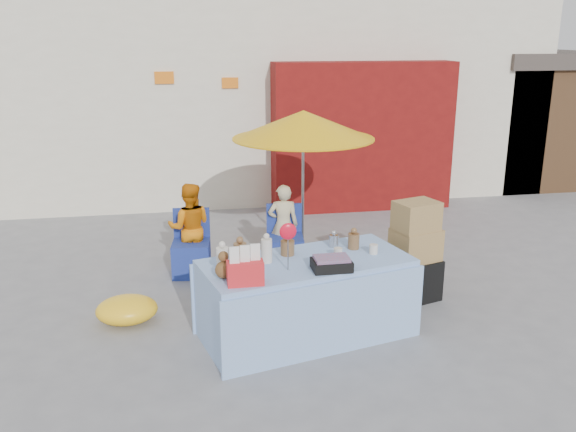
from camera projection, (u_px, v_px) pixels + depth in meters
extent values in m
plane|color=slate|center=(279.00, 317.00, 6.85)|extent=(80.00, 80.00, 0.00)
cube|color=silver|center=(224.00, 74.00, 12.80)|extent=(12.00, 5.00, 4.50)
cube|color=maroon|center=(362.00, 137.00, 10.81)|extent=(3.20, 0.60, 2.60)
cube|color=#4C331E|center=(528.00, 123.00, 13.26)|extent=(2.60, 3.00, 2.40)
cube|color=#3F3833|center=(535.00, 59.00, 12.87)|extent=(2.80, 3.20, 0.30)
cube|color=orange|center=(164.00, 78.00, 10.19)|extent=(0.32, 0.04, 0.20)
cube|color=orange|center=(230.00, 83.00, 10.41)|extent=(0.28, 0.04, 0.18)
cube|color=#88B1DA|center=(306.00, 298.00, 6.34)|extent=(2.29, 1.43, 0.84)
cube|color=#88B1DA|center=(328.00, 320.00, 5.91)|extent=(2.13, 0.55, 0.78)
cube|color=#88B1DA|center=(287.00, 283.00, 6.78)|extent=(2.13, 0.55, 0.78)
cylinder|color=silver|center=(222.00, 257.00, 6.01)|extent=(0.15, 0.15, 0.20)
cylinder|color=brown|center=(240.00, 252.00, 6.20)|extent=(0.16, 0.16, 0.18)
cylinder|color=silver|center=(267.00, 251.00, 6.13)|extent=(0.14, 0.14, 0.25)
cylinder|color=brown|center=(287.00, 248.00, 6.35)|extent=(0.18, 0.18, 0.16)
cylinder|color=#B2B2B7|center=(334.00, 241.00, 6.59)|extent=(0.12, 0.12, 0.13)
cylinder|color=brown|center=(354.00, 241.00, 6.53)|extent=(0.15, 0.15, 0.17)
cylinder|color=silver|center=(338.00, 253.00, 6.28)|extent=(0.11, 0.11, 0.10)
cylinder|color=silver|center=(373.00, 249.00, 6.39)|extent=(0.11, 0.11, 0.10)
sphere|color=brown|center=(224.00, 270.00, 5.74)|extent=(0.17, 0.17, 0.17)
ellipsoid|color=red|center=(288.00, 231.00, 5.85)|extent=(0.18, 0.10, 0.17)
cube|color=red|center=(245.00, 273.00, 5.59)|extent=(0.36, 0.23, 0.22)
cube|color=black|center=(332.00, 265.00, 5.95)|extent=(0.43, 0.35, 0.10)
cube|color=navy|center=(192.00, 258.00, 8.00)|extent=(0.53, 0.51, 0.45)
cube|color=navy|center=(192.00, 223.00, 8.09)|extent=(0.48, 0.09, 0.40)
cube|color=navy|center=(285.00, 253.00, 8.21)|extent=(0.53, 0.51, 0.45)
cube|color=navy|center=(284.00, 218.00, 8.30)|extent=(0.48, 0.09, 0.40)
imported|color=orange|center=(190.00, 228.00, 8.03)|extent=(0.63, 0.52, 1.20)
imported|color=beige|center=(283.00, 225.00, 8.26)|extent=(0.44, 0.32, 1.13)
cylinder|color=gray|center=(303.00, 190.00, 8.32)|extent=(0.04, 0.04, 2.00)
cone|color=#E9AA0B|center=(303.00, 125.00, 8.07)|extent=(1.90, 1.90, 0.38)
cylinder|color=#E9AA0B|center=(303.00, 138.00, 8.12)|extent=(1.90, 1.90, 0.02)
cube|color=black|center=(413.00, 279.00, 7.27)|extent=(0.65, 0.59, 0.50)
cube|color=tan|center=(416.00, 244.00, 7.14)|extent=(0.61, 0.53, 0.38)
cube|color=tan|center=(416.00, 216.00, 7.02)|extent=(0.56, 0.48, 0.34)
ellipsoid|color=yellow|center=(127.00, 310.00, 6.68)|extent=(0.83, 0.77, 0.30)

